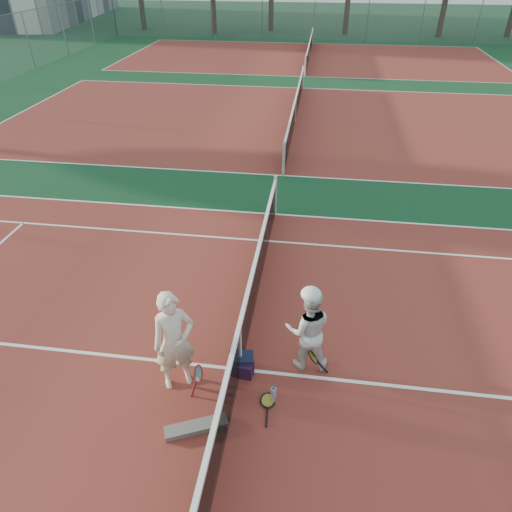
# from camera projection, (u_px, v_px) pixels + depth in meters

# --- Properties ---
(ground) EXTENTS (130.00, 130.00, 0.00)m
(ground) POSITION_uv_depth(u_px,v_px,m) (241.00, 370.00, 7.68)
(ground) COLOR #0E341B
(ground) RESTS_ON ground
(court_main) EXTENTS (23.77, 10.97, 0.01)m
(court_main) POSITION_uv_depth(u_px,v_px,m) (240.00, 369.00, 7.68)
(court_main) COLOR maroon
(court_main) RESTS_ON ground
(court_far_a) EXTENTS (23.77, 10.97, 0.01)m
(court_far_a) POSITION_uv_depth(u_px,v_px,m) (295.00, 121.00, 18.77)
(court_far_a) COLOR maroon
(court_far_a) RESTS_ON ground
(court_far_b) EXTENTS (23.77, 10.97, 0.01)m
(court_far_b) POSITION_uv_depth(u_px,v_px,m) (309.00, 58.00, 29.86)
(court_far_b) COLOR maroon
(court_far_b) RESTS_ON ground
(net_main) EXTENTS (0.10, 10.98, 1.02)m
(net_main) POSITION_uv_depth(u_px,v_px,m) (240.00, 348.00, 7.40)
(net_main) COLOR black
(net_main) RESTS_ON ground
(net_far_a) EXTENTS (0.10, 10.98, 1.02)m
(net_far_a) POSITION_uv_depth(u_px,v_px,m) (296.00, 109.00, 18.49)
(net_far_a) COLOR black
(net_far_a) RESTS_ON ground
(net_far_b) EXTENTS (0.10, 10.98, 1.02)m
(net_far_b) POSITION_uv_depth(u_px,v_px,m) (309.00, 49.00, 29.58)
(net_far_b) COLOR black
(net_far_b) RESTS_ON ground
(fence_back) EXTENTS (32.00, 0.06, 3.00)m
(fence_back) POSITION_uv_depth(u_px,v_px,m) (314.00, 19.00, 34.77)
(fence_back) COLOR slate
(fence_back) RESTS_ON ground
(player_a) EXTENTS (0.78, 0.70, 1.80)m
(player_a) POSITION_uv_depth(u_px,v_px,m) (174.00, 341.00, 6.97)
(player_a) COLOR beige
(player_a) RESTS_ON ground
(player_b) EXTENTS (0.81, 0.66, 1.55)m
(player_b) POSITION_uv_depth(u_px,v_px,m) (308.00, 330.00, 7.37)
(player_b) COLOR silver
(player_b) RESTS_ON ground
(racket_red) EXTENTS (0.34, 0.35, 0.58)m
(racket_red) POSITION_uv_depth(u_px,v_px,m) (199.00, 380.00, 7.12)
(racket_red) COLOR maroon
(racket_red) RESTS_ON ground
(racket_black_held) EXTENTS (0.42, 0.34, 0.51)m
(racket_black_held) POSITION_uv_depth(u_px,v_px,m) (312.00, 363.00, 7.47)
(racket_black_held) COLOR black
(racket_black_held) RESTS_ON ground
(racket_spare) EXTENTS (0.31, 0.62, 0.05)m
(racket_spare) POSITION_uv_depth(u_px,v_px,m) (268.00, 401.00, 7.12)
(racket_spare) COLOR black
(racket_spare) RESTS_ON ground
(sports_bag_navy) EXTENTS (0.45, 0.35, 0.32)m
(sports_bag_navy) POSITION_uv_depth(u_px,v_px,m) (241.00, 363.00, 7.59)
(sports_bag_navy) COLOR black
(sports_bag_navy) RESTS_ON ground
(sports_bag_purple) EXTENTS (0.35, 0.26, 0.27)m
(sports_bag_purple) POSITION_uv_depth(u_px,v_px,m) (243.00, 369.00, 7.52)
(sports_bag_purple) COLOR black
(sports_bag_purple) RESTS_ON ground
(net_cover_canvas) EXTENTS (0.94, 0.57, 0.10)m
(net_cover_canvas) POSITION_uv_depth(u_px,v_px,m) (196.00, 427.00, 6.70)
(net_cover_canvas) COLOR #5F5A56
(net_cover_canvas) RESTS_ON ground
(water_bottle) EXTENTS (0.09, 0.09, 0.30)m
(water_bottle) POSITION_uv_depth(u_px,v_px,m) (273.00, 395.00, 7.05)
(water_bottle) COLOR silver
(water_bottle) RESTS_ON ground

